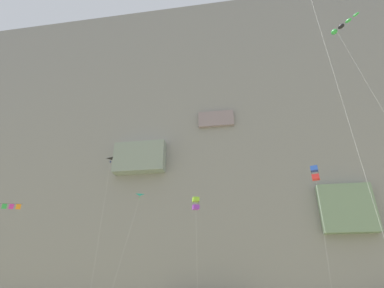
{
  "coord_description": "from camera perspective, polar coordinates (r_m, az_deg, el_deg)",
  "views": [
    {
      "loc": [
        4.16,
        -8.2,
        1.77
      ],
      "look_at": [
        -1.03,
        24.82,
        17.81
      ],
      "focal_mm": 28.51,
      "sensor_mm": 36.0,
      "label": 1
    }
  ],
  "objects": [
    {
      "name": "kite_box_low_right",
      "position": [
        50.83,
        22.01,
        -5.07
      ],
      "size": [
        2.43,
        5.18,
        19.12
      ],
      "color": "blue",
      "rests_on": "ground"
    },
    {
      "name": "cliff_face",
      "position": [
        87.37,
        5.31,
        0.36
      ],
      "size": [
        180.0,
        30.78,
        79.84
      ],
      "color": "gray",
      "rests_on": "ground"
    },
    {
      "name": "kite_windsock_high_center",
      "position": [
        37.73,
        26.12,
        18.95
      ],
      "size": [
        3.22,
        5.08,
        27.09
      ],
      "color": "green",
      "rests_on": "ground"
    },
    {
      "name": "kite_delta_low_left",
      "position": [
        55.81,
        -14.98,
        -4.37
      ],
      "size": [
        1.34,
        3.66,
        22.54
      ],
      "color": "black",
      "rests_on": "ground"
    },
    {
      "name": "kite_delta_mid_right",
      "position": [
        52.03,
        -10.07,
        -10.79
      ],
      "size": [
        2.02,
        6.05,
        15.78
      ],
      "color": "teal",
      "rests_on": "ground"
    },
    {
      "name": "kite_box_upper_left",
      "position": [
        42.16,
        0.72,
        -11.08
      ],
      "size": [
        1.08,
        2.49,
        13.22
      ],
      "color": "#8CCC33",
      "rests_on": "ground"
    }
  ]
}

